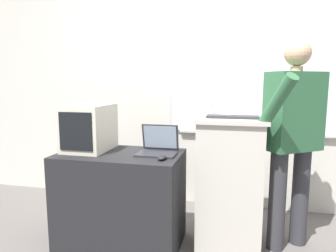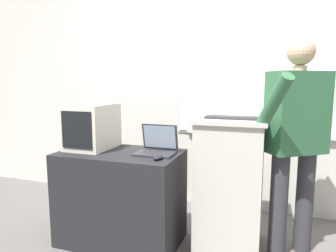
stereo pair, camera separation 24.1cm
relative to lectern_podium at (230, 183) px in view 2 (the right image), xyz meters
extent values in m
cube|color=beige|center=(-0.31, 0.83, 0.79)|extent=(6.40, 0.12, 2.62)
cube|color=#B7B7BC|center=(0.26, 0.76, 0.81)|extent=(1.84, 0.02, 1.12)
cube|color=white|center=(0.26, 0.76, 0.81)|extent=(1.79, 0.02, 1.07)
cube|color=#B7B7BC|center=(0.26, 0.74, 0.27)|extent=(1.61, 0.04, 0.02)
cube|color=#BCB7AD|center=(0.00, 0.00, -0.02)|extent=(0.49, 0.49, 1.01)
cube|color=#BCB7AD|center=(0.00, 0.00, 0.50)|extent=(0.54, 0.54, 0.03)
cube|color=black|center=(-0.85, -0.22, -0.14)|extent=(0.96, 0.57, 0.76)
cylinder|color=#333338|center=(0.37, -0.02, -0.13)|extent=(0.13, 0.13, 0.79)
cylinder|color=#333338|center=(0.56, 0.11, -0.13)|extent=(0.13, 0.13, 0.79)
cube|color=#2D603D|center=(0.46, 0.05, 0.57)|extent=(0.47, 0.42, 0.59)
cylinder|color=tan|center=(0.46, 0.05, 0.88)|extent=(0.09, 0.09, 0.04)
sphere|color=tan|center=(0.46, 0.05, 1.00)|extent=(0.20, 0.20, 0.20)
cylinder|color=#2D603D|center=(0.27, -0.26, 0.60)|extent=(0.30, 0.39, 0.50)
cylinder|color=#2D603D|center=(0.66, 0.18, 0.54)|extent=(0.08, 0.08, 0.56)
cube|color=#28282D|center=(-0.55, -0.22, 0.24)|extent=(0.30, 0.20, 0.02)
cube|color=#28282D|center=(-0.55, -0.10, 0.35)|extent=(0.29, 0.05, 0.21)
cube|color=#8C9EB2|center=(-0.55, -0.10, 0.35)|extent=(0.26, 0.04, 0.18)
cube|color=#2D2D30|center=(0.01, -0.07, 0.53)|extent=(0.39, 0.13, 0.02)
ellipsoid|color=black|center=(-0.47, -0.35, 0.25)|extent=(0.06, 0.10, 0.03)
cube|color=beige|center=(-1.14, -0.16, 0.42)|extent=(0.33, 0.42, 0.37)
cube|color=black|center=(-1.14, -0.38, 0.42)|extent=(0.27, 0.01, 0.29)
cylinder|color=silver|center=(-0.20, 0.20, 0.57)|extent=(0.08, 0.08, 0.10)
torus|color=silver|center=(-0.14, 0.20, 0.57)|extent=(0.07, 0.02, 0.07)
camera|label=1|loc=(0.04, -2.38, 0.78)|focal=32.00mm
camera|label=2|loc=(0.28, -2.31, 0.78)|focal=32.00mm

